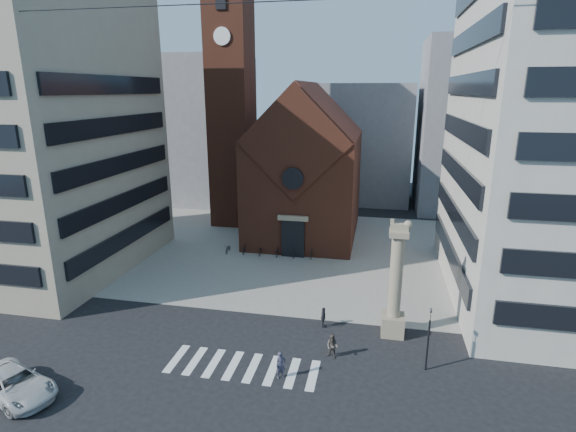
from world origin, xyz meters
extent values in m
plane|color=black|center=(0.00, 0.00, 0.00)|extent=(120.00, 120.00, 0.00)
cube|color=#9B968C|center=(0.00, 19.00, 0.03)|extent=(46.00, 30.00, 0.05)
cube|color=brown|center=(0.00, 25.00, 6.00)|extent=(12.00, 16.00, 12.00)
cube|color=brown|center=(0.00, 25.40, 12.00)|extent=(12.00, 15.40, 12.00)
cube|color=brown|center=(0.00, 17.05, 12.00)|extent=(11.76, 0.50, 11.76)
cylinder|color=black|center=(0.00, 16.60, 8.50)|extent=(2.20, 0.30, 2.20)
cube|color=black|center=(0.00, 16.85, 2.00)|extent=(2.40, 0.30, 4.00)
cube|color=gray|center=(0.00, 16.80, 4.30)|extent=(3.20, 0.40, 0.50)
cube|color=brown|center=(-10.00, 28.00, 15.00)|extent=(5.00, 5.00, 30.00)
cylinder|color=white|center=(-10.00, 25.40, 23.00)|extent=(2.00, 0.20, 2.00)
cube|color=#9D927A|center=(-24.00, 10.00, 13.00)|extent=(18.00, 20.00, 26.00)
cube|color=gray|center=(-20.00, 40.00, 11.00)|extent=(16.00, 14.00, 22.00)
cube|color=gray|center=(6.00, 45.00, 9.00)|extent=(14.00, 12.00, 18.00)
cube|color=gray|center=(22.00, 42.00, 12.00)|extent=(16.00, 14.00, 24.00)
cube|color=gray|center=(10.00, 3.00, 0.75)|extent=(1.60, 1.60, 1.50)
cylinder|color=gray|center=(10.00, 3.00, 4.50)|extent=(0.90, 0.90, 6.00)
cube|color=gray|center=(10.00, 3.00, 7.70)|extent=(1.30, 1.30, 0.40)
cube|color=gray|center=(10.00, 3.00, 8.10)|extent=(1.20, 0.50, 0.55)
sphere|color=gray|center=(10.55, 3.00, 8.35)|extent=(0.56, 0.56, 0.56)
cube|color=gray|center=(9.50, 3.00, 8.50)|extent=(0.25, 0.15, 0.35)
cylinder|color=black|center=(12.00, -1.00, 1.75)|extent=(0.12, 0.12, 3.50)
imported|color=black|center=(12.00, -1.00, 3.90)|extent=(0.13, 0.16, 0.80)
imported|color=silver|center=(-11.48, -8.35, 0.78)|extent=(6.19, 4.37, 1.57)
imported|color=#343346|center=(3.18, -3.62, 0.88)|extent=(0.76, 0.72, 1.76)
imported|color=#524942|center=(6.05, -0.84, 0.84)|extent=(1.00, 0.90, 1.69)
imported|color=#26252D|center=(4.97, 3.00, 0.80)|extent=(0.45, 0.96, 1.60)
imported|color=black|center=(-7.15, 16.72, 0.48)|extent=(0.67, 1.69, 0.87)
imported|color=black|center=(-5.32, 16.72, 0.53)|extent=(0.55, 1.63, 0.97)
imported|color=black|center=(-3.49, 16.72, 0.48)|extent=(0.67, 1.69, 0.87)
imported|color=black|center=(-1.65, 16.72, 0.53)|extent=(0.55, 1.63, 0.97)
imported|color=black|center=(0.18, 16.72, 0.48)|extent=(0.67, 1.69, 0.87)
imported|color=black|center=(2.01, 16.72, 0.53)|extent=(0.55, 1.63, 0.97)
camera|label=1|loc=(8.40, -26.95, 17.10)|focal=28.00mm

